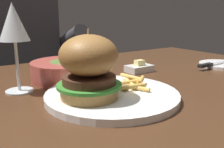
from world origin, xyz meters
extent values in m
cube|color=#472B19|center=(0.00, 0.00, 0.72)|extent=(1.35, 0.83, 0.04)
cylinder|color=#472B19|center=(0.61, 0.36, 0.35)|extent=(0.06, 0.06, 0.70)
cylinder|color=white|center=(-0.03, -0.07, 0.75)|extent=(0.28, 0.28, 0.01)
cylinder|color=#B78447|center=(-0.09, -0.07, 0.77)|extent=(0.11, 0.11, 0.02)
cylinder|color=#38842D|center=(-0.09, -0.07, 0.78)|extent=(0.13, 0.13, 0.01)
cylinder|color=#4C2D1E|center=(-0.09, -0.07, 0.79)|extent=(0.10, 0.10, 0.02)
ellipsoid|color=#9C6A35|center=(-0.09, -0.07, 0.84)|extent=(0.11, 0.11, 0.08)
cylinder|color=#CCB78C|center=(-0.09, -0.07, 0.86)|extent=(0.00, 0.00, 0.05)
cylinder|color=#E0B251|center=(-0.01, -0.04, 0.76)|extent=(0.02, 0.07, 0.01)
cylinder|color=gold|center=(0.05, -0.05, 0.76)|extent=(0.02, 0.07, 0.01)
cylinder|color=#E0B251|center=(0.02, -0.05, 0.76)|extent=(0.07, 0.02, 0.01)
cylinder|color=#E0B251|center=(0.01, -0.08, 0.76)|extent=(0.06, 0.02, 0.01)
cylinder|color=#EABC5B|center=(0.05, -0.03, 0.77)|extent=(0.02, 0.07, 0.01)
cylinder|color=gold|center=(0.05, -0.07, 0.77)|extent=(0.04, 0.04, 0.01)
cylinder|color=#EABC5B|center=(0.02, -0.09, 0.76)|extent=(0.03, 0.05, 0.01)
cylinder|color=#EABC5B|center=(0.03, -0.05, 0.76)|extent=(0.03, 0.07, 0.01)
cylinder|color=silver|center=(-0.18, 0.09, 0.74)|extent=(0.06, 0.06, 0.00)
cylinder|color=silver|center=(-0.18, 0.09, 0.80)|extent=(0.01, 0.01, 0.11)
cone|color=silver|center=(-0.18, 0.09, 0.90)|extent=(0.07, 0.07, 0.08)
cylinder|color=white|center=(0.46, -0.01, 0.74)|extent=(0.15, 0.15, 0.01)
cube|color=silver|center=(0.46, -0.01, 0.75)|extent=(0.13, 0.02, 0.00)
cube|color=black|center=(0.36, -0.01, 0.76)|extent=(0.06, 0.02, 0.01)
cube|color=white|center=(0.17, 0.09, 0.75)|extent=(0.08, 0.05, 0.02)
cube|color=#F4E58C|center=(0.17, 0.09, 0.77)|extent=(0.03, 0.02, 0.02)
cylinder|color=#B24C42|center=(-0.04, 0.13, 0.76)|extent=(0.19, 0.19, 0.05)
ellipsoid|color=#4C662D|center=(-0.04, 0.13, 0.78)|extent=(0.11, 0.11, 0.02)
cube|color=#333338|center=(-0.05, 0.70, 0.72)|extent=(0.36, 0.20, 0.52)
cylinder|color=#333338|center=(0.17, 0.62, 0.78)|extent=(0.07, 0.34, 0.18)
camera|label=1|loc=(-0.32, -0.48, 0.92)|focal=40.00mm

